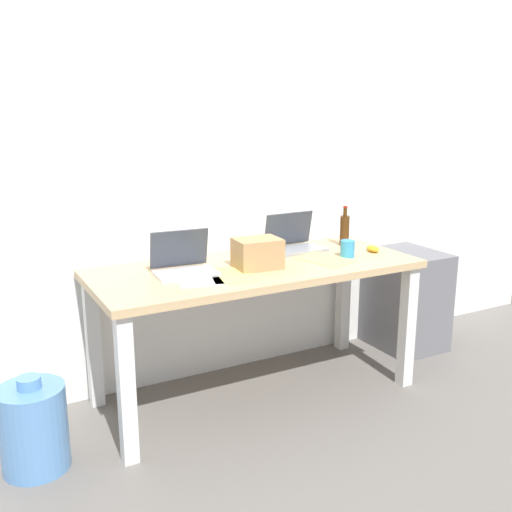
{
  "coord_description": "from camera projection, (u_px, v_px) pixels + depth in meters",
  "views": [
    {
      "loc": [
        -1.45,
        -2.67,
        1.57
      ],
      "look_at": [
        0.0,
        0.0,
        0.8
      ],
      "focal_mm": 41.33,
      "sensor_mm": 36.0,
      "label": 1
    }
  ],
  "objects": [
    {
      "name": "ground_plane",
      "position": [
        256.0,
        393.0,
        3.33
      ],
      "size": [
        8.0,
        8.0,
        0.0
      ],
      "primitive_type": "plane",
      "color": "slate"
    },
    {
      "name": "filing_cabinet",
      "position": [
        406.0,
        299.0,
        3.93
      ],
      "size": [
        0.4,
        0.48,
        0.65
      ],
      "primitive_type": "cube",
      "color": "slate",
      "rests_on": "ground"
    },
    {
      "name": "cardboard_box",
      "position": [
        257.0,
        253.0,
        3.07
      ],
      "size": [
        0.25,
        0.2,
        0.16
      ],
      "primitive_type": "cube",
      "rotation": [
        0.0,
        0.0,
        -0.07
      ],
      "color": "tan",
      "rests_on": "desk"
    },
    {
      "name": "water_cooler_jug",
      "position": [
        34.0,
        427.0,
        2.6
      ],
      "size": [
        0.3,
        0.3,
        0.44
      ],
      "color": "#598CC6",
      "rests_on": "ground"
    },
    {
      "name": "coffee_mug",
      "position": [
        348.0,
        249.0,
        3.3
      ],
      "size": [
        0.08,
        0.08,
        0.09
      ],
      "primitive_type": "cylinder",
      "color": "#338CC6",
      "rests_on": "desk"
    },
    {
      "name": "back_wall",
      "position": [
        221.0,
        156.0,
        3.37
      ],
      "size": [
        5.2,
        0.08,
        2.6
      ],
      "primitive_type": "cube",
      "color": "white",
      "rests_on": "ground"
    },
    {
      "name": "paper_sheet_front_right",
      "position": [
        325.0,
        259.0,
        3.25
      ],
      "size": [
        0.27,
        0.34,
        0.0
      ],
      "primitive_type": "cube",
      "rotation": [
        0.0,
        0.0,
        0.24
      ],
      "color": "#F4E06B",
      "rests_on": "desk"
    },
    {
      "name": "desk",
      "position": [
        256.0,
        283.0,
        3.17
      ],
      "size": [
        1.75,
        0.73,
        0.75
      ],
      "color": "tan",
      "rests_on": "ground"
    },
    {
      "name": "paper_sheet_front_left",
      "position": [
        198.0,
        278.0,
        2.9
      ],
      "size": [
        0.27,
        0.33,
        0.0
      ],
      "primitive_type": "cube",
      "rotation": [
        0.0,
        0.0,
        -0.2
      ],
      "color": "white",
      "rests_on": "desk"
    },
    {
      "name": "paper_yellow_folder",
      "position": [
        232.0,
        275.0,
        2.95
      ],
      "size": [
        0.28,
        0.34,
        0.0
      ],
      "primitive_type": "cube",
      "rotation": [
        0.0,
        0.0,
        -0.28
      ],
      "color": "#F4E06B",
      "rests_on": "desk"
    },
    {
      "name": "beer_bottle",
      "position": [
        345.0,
        230.0,
        3.57
      ],
      "size": [
        0.06,
        0.06,
        0.24
      ],
      "color": "#47280F",
      "rests_on": "desk"
    },
    {
      "name": "laptop_left",
      "position": [
        183.0,
        264.0,
        2.97
      ],
      "size": [
        0.32,
        0.25,
        0.22
      ],
      "color": "silver",
      "rests_on": "desk"
    },
    {
      "name": "laptop_right",
      "position": [
        294.0,
        242.0,
        3.46
      ],
      "size": [
        0.33,
        0.23,
        0.22
      ],
      "color": "gray",
      "rests_on": "desk"
    },
    {
      "name": "computer_mouse",
      "position": [
        373.0,
        249.0,
        3.43
      ],
      "size": [
        0.08,
        0.11,
        0.03
      ],
      "primitive_type": "ellipsoid",
      "rotation": [
        0.0,
        0.0,
        -0.17
      ],
      "color": "gold",
      "rests_on": "desk"
    }
  ]
}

